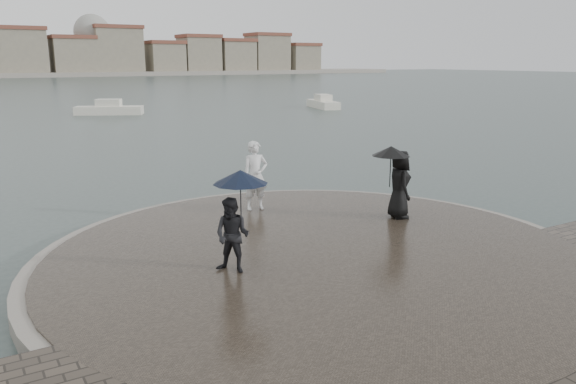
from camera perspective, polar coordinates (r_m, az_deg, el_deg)
ground at (r=10.24m, az=14.32°, el=-13.31°), size 400.00×400.00×0.00m
kerb_ring at (r=12.65m, az=3.05°, el=-6.86°), size 12.50×12.50×0.32m
quay_tip at (r=12.64m, az=3.05°, el=-6.77°), size 11.90×11.90×0.36m
statue at (r=15.82m, az=-3.33°, el=1.68°), size 0.78×0.58×1.95m
visitor_left at (r=11.16m, az=-5.40°, el=-2.36°), size 1.26×1.12×2.04m
visitor_right at (r=15.19m, az=11.06°, el=1.50°), size 1.19×1.13×1.95m
boats at (r=44.54m, az=-16.86°, el=7.40°), size 43.91×17.73×1.50m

